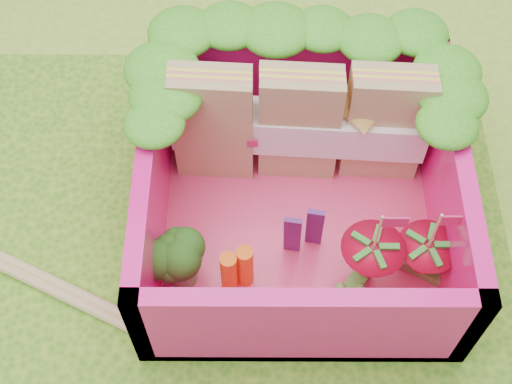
{
  "coord_description": "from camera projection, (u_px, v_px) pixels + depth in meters",
  "views": [
    {
      "loc": [
        0.19,
        -1.34,
        2.81
      ],
      "look_at": [
        0.18,
        0.28,
        0.28
      ],
      "focal_mm": 50.0,
      "sensor_mm": 36.0,
      "label": 1
    }
  ],
  "objects": [
    {
      "name": "strawberry_left",
      "position": [
        369.0,
        262.0,
        2.89
      ],
      "size": [
        0.26,
        0.26,
        0.5
      ],
      "color": "red",
      "rests_on": "bento_floor"
    },
    {
      "name": "bento_floor",
      "position": [
        297.0,
        219.0,
        3.19
      ],
      "size": [
        1.3,
        1.3,
        0.05
      ],
      "primitive_type": "cube",
      "color": "#EA3B6E",
      "rests_on": "placemat"
    },
    {
      "name": "strawberry_right",
      "position": [
        423.0,
        259.0,
        2.91
      ],
      "size": [
        0.24,
        0.24,
        0.48
      ],
      "color": "red",
      "rests_on": "bento_floor"
    },
    {
      "name": "sandwich_stack",
      "position": [
        300.0,
        124.0,
        3.07
      ],
      "size": [
        1.11,
        0.24,
        0.61
      ],
      "color": "tan",
      "rests_on": "bento_floor"
    },
    {
      "name": "broccoli",
      "position": [
        179.0,
        258.0,
        2.85
      ],
      "size": [
        0.32,
        0.32,
        0.26
      ],
      "color": "#589548",
      "rests_on": "bento_floor"
    },
    {
      "name": "placemat",
      "position": [
        213.0,
        280.0,
        3.07
      ],
      "size": [
        2.6,
        2.6,
        0.03
      ],
      "primitive_type": "cube",
      "color": "#4B8D1F",
      "rests_on": "ground"
    },
    {
      "name": "bento_box",
      "position": [
        300.0,
        189.0,
        2.98
      ],
      "size": [
        1.3,
        1.3,
        0.55
      ],
      "color": "#FF1587",
      "rests_on": "placemat"
    },
    {
      "name": "carrot_sticks",
      "position": [
        237.0,
        269.0,
        2.89
      ],
      "size": [
        0.13,
        0.1,
        0.25
      ],
      "color": "orange",
      "rests_on": "bento_floor"
    },
    {
      "name": "lettuce_ruffle",
      "position": [
        301.0,
        56.0,
        2.94
      ],
      "size": [
        1.43,
        0.76,
        0.11
      ],
      "color": "#338B19",
      "rests_on": "bento_box"
    },
    {
      "name": "ground",
      "position": [
        213.0,
        281.0,
        3.09
      ],
      "size": [
        14.0,
        14.0,
        0.0
      ],
      "primitive_type": "plane",
      "color": "#8AB533",
      "rests_on": "ground"
    },
    {
      "name": "snap_peas",
      "position": [
        384.0,
        279.0,
        2.98
      ],
      "size": [
        0.57,
        0.38,
        0.05
      ],
      "color": "#55AA35",
      "rests_on": "bento_floor"
    },
    {
      "name": "purple_wedges",
      "position": [
        304.0,
        231.0,
        2.91
      ],
      "size": [
        0.16,
        0.07,
        0.38
      ],
      "color": "#4F1A5D",
      "rests_on": "bento_floor"
    }
  ]
}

